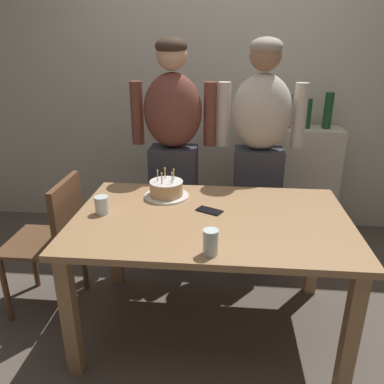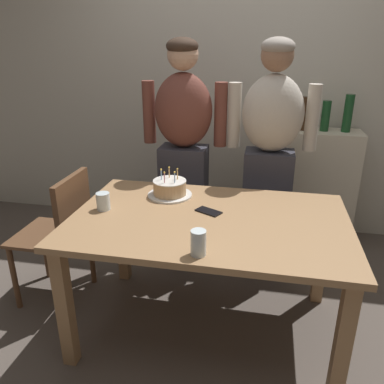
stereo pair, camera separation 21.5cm
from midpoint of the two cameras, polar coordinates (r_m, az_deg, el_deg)
The scene contains 11 objects.
ground_plane at distance 2.49m, azimuth -0.07°, elevation -19.34°, with size 10.00×10.00×0.00m, color #564C44.
back_wall at distance 3.45m, azimuth 2.39°, elevation 16.02°, with size 5.20×0.10×2.60m, color beige.
dining_table at distance 2.13m, azimuth -0.08°, elevation -6.15°, with size 1.50×0.96×0.74m.
birthday_cake at distance 2.35m, azimuth -6.47°, elevation 0.31°, with size 0.27×0.27×0.17m.
water_glass_near at distance 1.71m, azimuth -0.83°, elevation -7.59°, with size 0.07×0.07×0.12m, color silver.
water_glass_far at distance 2.19m, azimuth -16.06°, elevation -1.95°, with size 0.08×0.08×0.10m, color silver.
cell_phone at distance 2.15m, azimuth -0.25°, elevation -2.87°, with size 0.14×0.07×0.01m, color black.
person_man_bearded at distance 2.80m, azimuth -4.99°, elevation 5.74°, with size 0.61×0.27×1.66m.
person_woman_cardigan at distance 2.76m, azimuth 7.77°, elevation 5.39°, with size 0.61×0.27×1.66m.
dining_chair at distance 2.56m, azimuth -22.10°, elevation -6.01°, with size 0.42×0.42×0.87m.
shelf_cabinet at distance 3.43m, azimuth 12.69°, elevation 1.67°, with size 0.78×0.30×1.25m.
Camera 1 is at (0.07, -1.89, 1.63)m, focal length 35.78 mm.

